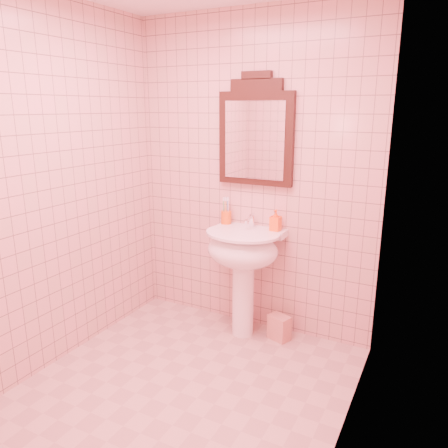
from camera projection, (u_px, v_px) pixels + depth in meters
The scene contains 8 objects.
floor at pixel (180, 392), 2.82m from camera, with size 2.20×2.20×0.00m, color tan.
back_wall at pixel (252, 177), 3.44m from camera, with size 2.00×0.02×2.50m, color tan.
pedestal_sink at pixel (243, 257), 3.38m from camera, with size 0.58×0.58×0.86m.
faucet at pixel (251, 221), 3.43m from camera, with size 0.04×0.16×0.11m.
mirror at pixel (256, 134), 3.31m from camera, with size 0.60×0.06×0.84m.
toothbrush_cup at pixel (226, 217), 3.55m from camera, with size 0.08×0.08×0.19m.
soap_dispenser at pixel (276, 220), 3.34m from camera, with size 0.07×0.08×0.17m, color #FB5715.
towel at pixel (279, 327), 3.45m from camera, with size 0.16×0.11×0.20m, color tan.
Camera 1 is at (1.38, -2.04, 1.78)m, focal length 35.00 mm.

